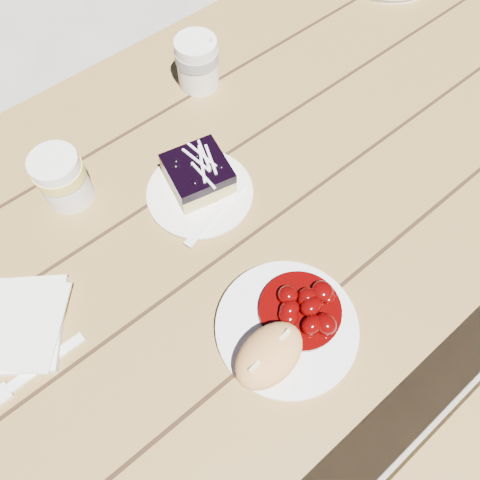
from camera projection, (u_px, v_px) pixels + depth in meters
ground at (248, 317)px, 1.50m from camera, size 60.00×60.00×0.00m
picnic_table at (253, 226)px, 0.98m from camera, size 2.00×1.55×0.75m
main_plate at (287, 328)px, 0.70m from camera, size 0.21×0.21×0.02m
goulash_stew at (301, 307)px, 0.69m from camera, size 0.12×0.12×0.04m
bread_roll at (269, 355)px, 0.64m from camera, size 0.12×0.09×0.06m
dessert_plate at (200, 193)px, 0.82m from camera, size 0.18×0.18×0.01m
blueberry_cake at (198, 174)px, 0.80m from camera, size 0.12×0.12×0.06m
fork_dessert at (210, 218)px, 0.78m from camera, size 0.16×0.07×0.00m
coffee_cup at (197, 63)px, 0.91m from camera, size 0.08×0.08×0.10m
napkin_stack at (13, 325)px, 0.70m from camera, size 0.21×0.21×0.01m
fork_table at (45, 363)px, 0.68m from camera, size 0.16×0.03×0.00m
second_cup at (62, 179)px, 0.78m from camera, size 0.08×0.08×0.10m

